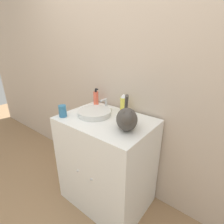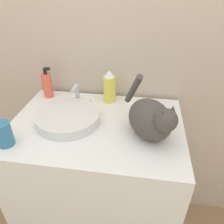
% 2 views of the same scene
% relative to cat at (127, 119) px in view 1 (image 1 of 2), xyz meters
% --- Properties ---
extents(ground_plane, '(8.00, 8.00, 0.00)m').
position_rel_cat_xyz_m(ground_plane, '(-0.25, -0.24, -1.01)').
color(ground_plane, '#997551').
extents(wall_back, '(6.00, 0.05, 2.50)m').
position_rel_cat_xyz_m(wall_back, '(-0.25, 0.39, 0.24)').
color(wall_back, '#C6B29E').
rests_on(wall_back, ground_plane).
extents(vanity_cabinet, '(0.82, 0.60, 0.92)m').
position_rel_cat_xyz_m(vanity_cabinet, '(-0.25, 0.05, -0.55)').
color(vanity_cabinet, white).
rests_on(vanity_cabinet, ground_plane).
extents(sink_basin, '(0.30, 0.30, 0.05)m').
position_rel_cat_xyz_m(sink_basin, '(-0.38, 0.05, -0.07)').
color(sink_basin, silver).
rests_on(sink_basin, vanity_cabinet).
extents(faucet, '(0.14, 0.09, 0.12)m').
position_rel_cat_xyz_m(faucet, '(-0.38, 0.21, -0.04)').
color(faucet, silver).
rests_on(faucet, vanity_cabinet).
extents(cat, '(0.26, 0.31, 0.25)m').
position_rel_cat_xyz_m(cat, '(0.00, 0.00, 0.00)').
color(cat, '#47423D').
rests_on(cat, vanity_cabinet).
extents(soap_bottle, '(0.06, 0.05, 0.18)m').
position_rel_cat_xyz_m(soap_bottle, '(-0.57, 0.28, -0.02)').
color(soap_bottle, '#EF6047').
rests_on(soap_bottle, vanity_cabinet).
extents(spray_bottle, '(0.07, 0.07, 0.18)m').
position_rel_cat_xyz_m(spray_bottle, '(-0.22, 0.28, -0.00)').
color(spray_bottle, '#EADB4C').
rests_on(spray_bottle, vanity_cabinet).
extents(cup, '(0.07, 0.07, 0.11)m').
position_rel_cat_xyz_m(cup, '(-0.59, -0.14, -0.04)').
color(cup, teal).
rests_on(cup, vanity_cabinet).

